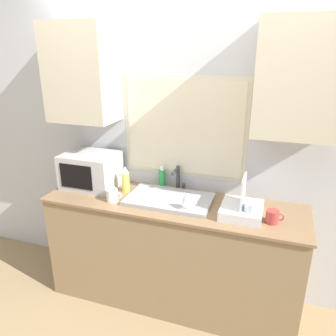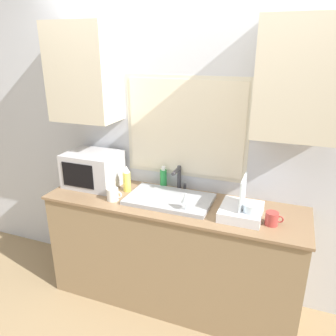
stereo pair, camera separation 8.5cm
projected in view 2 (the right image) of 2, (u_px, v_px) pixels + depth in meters
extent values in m
plane|color=#937A56|center=(160.00, 320.00, 2.56)|extent=(12.00, 12.00, 0.00)
cube|color=#8C7251|center=(172.00, 253.00, 2.66)|extent=(1.96, 0.55, 0.88)
cube|color=#846647|center=(173.00, 203.00, 2.50)|extent=(1.99, 0.58, 0.02)
cube|color=silver|center=(186.00, 141.00, 2.63)|extent=(6.00, 0.06, 2.60)
cube|color=beige|center=(185.00, 128.00, 2.56)|extent=(1.00, 0.01, 0.80)
cube|color=beige|center=(185.00, 128.00, 2.56)|extent=(0.94, 0.01, 0.74)
cube|color=beige|center=(84.00, 73.00, 2.54)|extent=(0.51, 0.32, 0.74)
cube|color=beige|center=(299.00, 79.00, 2.02)|extent=(0.51, 0.32, 0.74)
cube|color=#9EA0A5|center=(169.00, 199.00, 2.50)|extent=(0.64, 0.39, 0.03)
cylinder|color=#333338|center=(179.00, 178.00, 2.67)|extent=(0.03, 0.03, 0.21)
cylinder|color=#333338|center=(176.00, 171.00, 2.57)|extent=(0.03, 0.15, 0.03)
cylinder|color=#333338|center=(185.00, 187.00, 2.68)|extent=(0.02, 0.02, 0.06)
cube|color=#B2B2B7|center=(93.00, 169.00, 2.76)|extent=(0.44, 0.34, 0.29)
cube|color=black|center=(78.00, 176.00, 2.62)|extent=(0.29, 0.01, 0.20)
cube|color=silver|center=(241.00, 212.00, 2.27)|extent=(0.28, 0.31, 0.07)
cube|color=silver|center=(243.00, 193.00, 2.22)|extent=(0.01, 0.22, 0.22)
cylinder|color=silver|center=(253.00, 208.00, 2.18)|extent=(0.12, 0.12, 0.06)
cylinder|color=#D8CC4C|center=(127.00, 182.00, 2.66)|extent=(0.06, 0.06, 0.16)
cone|color=silver|center=(126.00, 169.00, 2.62)|extent=(0.06, 0.06, 0.06)
cylinder|color=#268C3F|center=(163.00, 179.00, 2.71)|extent=(0.06, 0.06, 0.16)
cylinder|color=white|center=(163.00, 168.00, 2.68)|extent=(0.03, 0.03, 0.03)
cylinder|color=white|center=(113.00, 194.00, 2.51)|extent=(0.09, 0.09, 0.10)
torus|color=white|center=(119.00, 195.00, 2.49)|extent=(0.05, 0.01, 0.05)
cylinder|color=silver|center=(186.00, 213.00, 2.32)|extent=(0.06, 0.06, 0.00)
cylinder|color=silver|center=(186.00, 208.00, 2.31)|extent=(0.01, 0.01, 0.08)
cone|color=silver|center=(186.00, 198.00, 2.28)|extent=(0.07, 0.07, 0.07)
cylinder|color=#A53833|center=(272.00, 219.00, 2.16)|extent=(0.09, 0.09, 0.09)
torus|color=#A53833|center=(280.00, 219.00, 2.14)|extent=(0.05, 0.01, 0.05)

